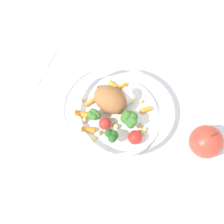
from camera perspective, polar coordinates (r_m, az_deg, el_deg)
name	(u,v)px	position (r m, az deg, el deg)	size (l,w,h in m)	color
ground_plane	(117,114)	(0.64, 1.05, -0.39)	(2.40, 2.40, 0.00)	white
food_container	(113,110)	(0.61, 0.24, 0.33)	(0.21, 0.21, 0.07)	white
loose_apple	(206,142)	(0.61, 18.18, -5.61)	(0.07, 0.07, 0.08)	#BC3828
folded_napkin	(29,60)	(0.73, -16.24, 9.90)	(0.14, 0.10, 0.01)	white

